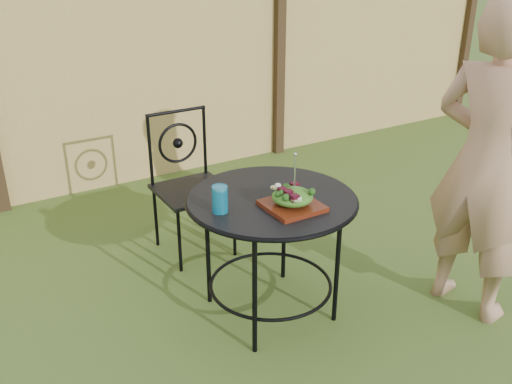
{
  "coord_description": "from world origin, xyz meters",
  "views": [
    {
      "loc": [
        -1.69,
        -2.4,
        1.98
      ],
      "look_at": [
        -0.27,
        -0.03,
        0.75
      ],
      "focal_mm": 40.0,
      "sensor_mm": 36.0,
      "label": 1
    }
  ],
  "objects_px": {
    "patio_chair": "(189,180)",
    "diner": "(487,164)",
    "patio_table": "(271,220)",
    "salad_plate": "(292,206)"
  },
  "relations": [
    {
      "from": "patio_chair",
      "to": "salad_plate",
      "type": "relative_size",
      "value": 3.52
    },
    {
      "from": "patio_table",
      "to": "salad_plate",
      "type": "bearing_deg",
      "value": -83.79
    },
    {
      "from": "patio_chair",
      "to": "diner",
      "type": "relative_size",
      "value": 0.54
    },
    {
      "from": "diner",
      "to": "salad_plate",
      "type": "distance_m",
      "value": 1.08
    },
    {
      "from": "patio_chair",
      "to": "salad_plate",
      "type": "bearing_deg",
      "value": -85.41
    },
    {
      "from": "patio_table",
      "to": "diner",
      "type": "xyz_separation_m",
      "value": [
        1.02,
        -0.53,
        0.3
      ]
    },
    {
      "from": "patio_chair",
      "to": "diner",
      "type": "distance_m",
      "value": 1.85
    },
    {
      "from": "patio_chair",
      "to": "diner",
      "type": "xyz_separation_m",
      "value": [
        1.09,
        -1.44,
        0.38
      ]
    },
    {
      "from": "patio_chair",
      "to": "patio_table",
      "type": "bearing_deg",
      "value": -85.71
    },
    {
      "from": "patio_table",
      "to": "diner",
      "type": "bearing_deg",
      "value": -27.2
    }
  ]
}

